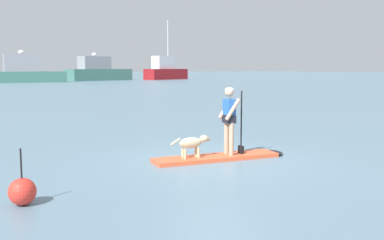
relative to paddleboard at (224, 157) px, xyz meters
name	(u,v)px	position (x,y,z in m)	size (l,w,h in m)	color
ground_plane	(216,159)	(-0.22, 0.06, -0.05)	(400.00, 400.00, 0.00)	slate
paddleboard	(224,157)	(0.00, 0.00, 0.00)	(3.58, 1.53, 0.10)	#E55933
person_paddler	(230,116)	(0.14, -0.03, 1.03)	(0.66, 0.56, 1.69)	tan
dog	(193,143)	(-0.84, 0.21, 0.41)	(1.04, 0.37, 0.54)	#CCB78C
moored_boat_port	(26,72)	(13.89, 61.65, 1.53)	(11.55, 4.41, 4.90)	#3F7266
moored_boat_outer	(98,71)	(27.64, 65.43, 1.54)	(12.18, 4.90, 4.88)	#3F7266
moored_boat_center	(165,71)	(40.84, 63.69, 1.63)	(9.73, 4.82, 11.23)	maroon
marker_buoy	(22,192)	(-5.21, -0.84, 0.18)	(0.46, 0.46, 0.96)	red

